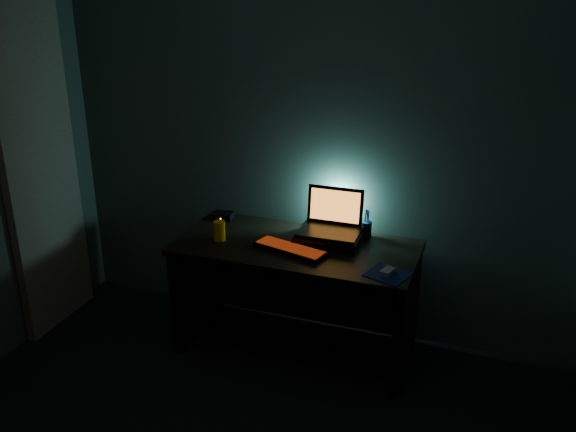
# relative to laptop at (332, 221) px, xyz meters

# --- Properties ---
(room) EXTENTS (3.50, 4.00, 2.50)m
(room) POSITION_rel_laptop_xyz_m (-0.18, -1.79, 0.38)
(room) COLOR black
(room) RESTS_ON ground
(desk) EXTENTS (1.50, 0.70, 0.75)m
(desk) POSITION_rel_laptop_xyz_m (-0.18, -0.11, -0.38)
(desk) COLOR black
(desk) RESTS_ON ground
(curtain) EXTENTS (0.06, 0.65, 2.30)m
(curtain) POSITION_rel_laptop_xyz_m (-1.89, -0.37, 0.28)
(curtain) COLOR #C4B39D
(curtain) RESTS_ON ground
(riser) EXTENTS (0.40, 0.30, 0.06)m
(riser) POSITION_rel_laptop_xyz_m (0.00, -0.05, -0.09)
(riser) COLOR black
(riser) RESTS_ON desk
(laptop) EXTENTS (0.38, 0.29, 0.26)m
(laptop) POSITION_rel_laptop_xyz_m (0.00, 0.00, 0.00)
(laptop) COLOR black
(laptop) RESTS_ON riser
(keyboard) EXTENTS (0.48, 0.26, 0.03)m
(keyboard) POSITION_rel_laptop_xyz_m (-0.18, -0.26, -0.11)
(keyboard) COLOR black
(keyboard) RESTS_ON desk
(mousepad) EXTENTS (0.27, 0.26, 0.00)m
(mousepad) POSITION_rel_laptop_xyz_m (0.44, -0.37, -0.12)
(mousepad) COLOR navy
(mousepad) RESTS_ON desk
(mouse) EXTENTS (0.08, 0.11, 0.03)m
(mouse) POSITION_rel_laptop_xyz_m (0.44, -0.37, -0.10)
(mouse) COLOR gray
(mouse) RESTS_ON mousepad
(pen_cup) EXTENTS (0.08, 0.08, 0.10)m
(pen_cup) POSITION_rel_laptop_xyz_m (0.20, 0.11, -0.07)
(pen_cup) COLOR black
(pen_cup) RESTS_ON desk
(juice_glass) EXTENTS (0.09, 0.09, 0.12)m
(juice_glass) POSITION_rel_laptop_xyz_m (-0.66, -0.25, -0.06)
(juice_glass) COLOR yellow
(juice_glass) RESTS_ON desk
(router) EXTENTS (0.15, 0.13, 0.04)m
(router) POSITION_rel_laptop_xyz_m (-0.79, 0.07, -0.10)
(router) COLOR black
(router) RESTS_ON desk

